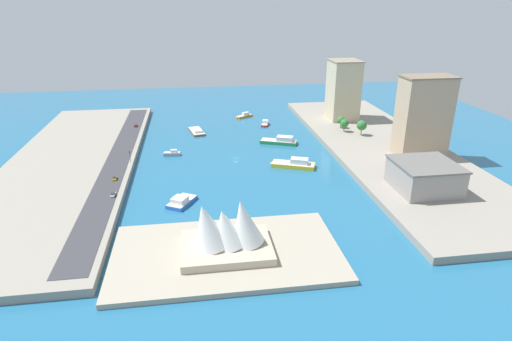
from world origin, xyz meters
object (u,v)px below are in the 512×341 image
Objects in this scene: office_block_beige at (343,90)px; traffic_light_waterfront at (130,155)px; tugboat_red at (265,123)px; catamaran_blue at (181,201)px; barge_flat_brown at (197,131)px; pickup_red at (136,125)px; taxi_yellow_cab at (115,178)px; opera_landmark at (225,231)px; yacht_sleek_gray at (172,153)px; van_white at (113,194)px; ferry_green_doubledeck at (280,141)px; ferry_yellow_fast at (294,164)px; apartment_midrise_tan at (423,116)px; water_taxi_orange at (244,116)px; carpark_squat_concrete at (425,176)px.

traffic_light_waterfront is (146.64, 71.24, -17.37)m from office_block_beige.
catamaran_blue is at bearing 64.03° from tugboat_red.
tugboat_red reaches higher than barge_flat_brown.
tugboat_red is at bearing -178.93° from pickup_red.
tugboat_red is at bearing -133.75° from taxi_yellow_cab.
opera_landmark is at bearing 92.64° from barge_flat_brown.
yacht_sleek_gray is 2.42× the size of van_white.
office_block_beige is at bearing -142.70° from ferry_green_doubledeck.
apartment_midrise_tan is (-74.07, -0.92, 24.35)m from ferry_yellow_fast.
catamaran_blue is 3.82× the size of pickup_red.
pickup_red is (42.59, -9.55, 3.18)m from barge_flat_brown.
tugboat_red is 174.98m from opera_landmark.
taxi_yellow_cab reaches higher than pickup_red.
van_white is (31.09, -6.06, 2.83)m from catamaran_blue.
pickup_red is (80.88, 26.25, 2.92)m from water_taxi_orange.
opera_landmark is at bearing 115.21° from traffic_light_waterfront.
catamaran_blue is 49.40m from opera_landmark.
taxi_yellow_cab is 0.69× the size of traffic_light_waterfront.
water_taxi_orange is 0.83× the size of catamaran_blue.
water_taxi_orange reaches higher than tugboat_red.
apartment_midrise_tan reaches higher than traffic_light_waterfront.
pickup_red is at bearing -73.42° from opera_landmark.
water_taxi_orange is at bearing -136.92° from barge_flat_brown.
ferry_yellow_fast is 2.24× the size of yacht_sleek_gray.
carpark_squat_concrete is 6.07× the size of van_white.
ferry_green_doubledeck is 0.87× the size of carpark_squat_concrete.
carpark_squat_concrete is at bearing 88.36° from office_block_beige.
opera_landmark is at bearing 124.99° from taxi_yellow_cab.
carpark_squat_concrete is (3.69, 129.39, -14.92)m from office_block_beige.
ferry_yellow_fast is at bearing -161.35° from van_white.
barge_flat_brown is 111.78m from office_block_beige.
taxi_yellow_cab is (42.75, 86.45, 3.19)m from barge_flat_brown.
taxi_yellow_cab is 25.13m from traffic_light_waterfront.
opera_landmark reaches higher than pickup_red.
catamaran_blue reaches higher than yacht_sleek_gray.
water_taxi_orange is 27.52m from tugboat_red.
traffic_light_waterfront reaches higher than tugboat_red.
barge_flat_brown is 72.98m from traffic_light_waterfront.
taxi_yellow_cab is at bearing 63.68° from barge_flat_brown.
pickup_red is at bearing -86.22° from traffic_light_waterfront.
yacht_sleek_gray is at bearing 40.19° from tugboat_red.
ferry_green_doubledeck is at bearing -142.02° from van_white.
apartment_midrise_tan is at bearing 149.81° from barge_flat_brown.
office_block_beige reaches higher than opera_landmark.
taxi_yellow_cab is at bearing 6.96° from ferry_yellow_fast.
taxi_yellow_cab is (81.04, 122.25, 2.93)m from water_taxi_orange.
yacht_sleek_gray is 0.25× the size of apartment_midrise_tan.
ferry_yellow_fast is 95.25m from opera_landmark.
yacht_sleek_gray is 49.45m from taxi_yellow_cab.
barge_flat_brown is at bearing -48.84° from carpark_squat_concrete.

